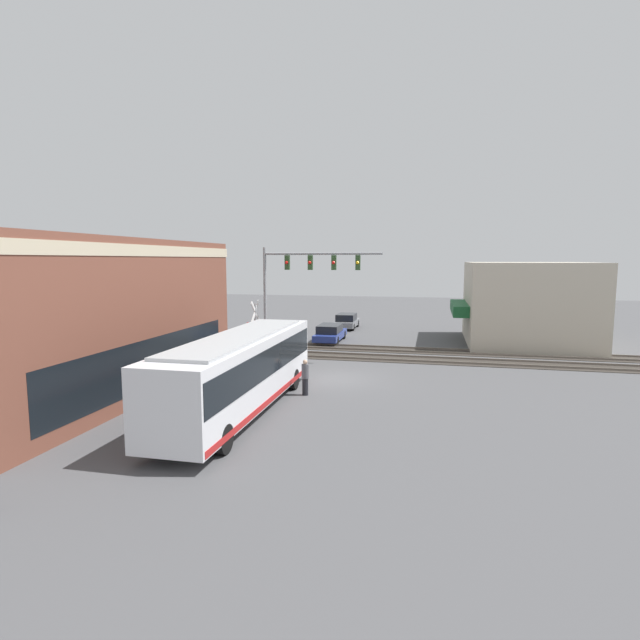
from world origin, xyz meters
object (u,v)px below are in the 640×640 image
parked_car_blue (330,333)px  pedestrian_near_bus (305,377)px  city_bus (241,369)px  parked_car_grey (347,322)px  crossing_signal (255,324)px

parked_car_blue → pedestrian_near_bus: bearing=-172.7°
city_bus → pedestrian_near_bus: 3.78m
parked_car_blue → parked_car_grey: (7.57, -0.00, 0.01)m
city_bus → parked_car_grey: (26.02, -0.00, -1.17)m
city_bus → parked_car_blue: bearing=-0.0°
city_bus → pedestrian_near_bus: size_ratio=7.33×
crossing_signal → parked_car_blue: (8.19, -3.11, -1.66)m
parked_car_blue → pedestrian_near_bus: size_ratio=2.85×
parked_car_blue → parked_car_grey: bearing=-0.0°
parked_car_grey → pedestrian_near_bus: size_ratio=2.56×
crossing_signal → pedestrian_near_bus: 8.89m
parked_car_blue → pedestrian_near_bus: (-15.36, -1.96, 0.22)m
parked_car_grey → city_bus: bearing=180.0°
crossing_signal → parked_car_grey: crossing_signal is taller
crossing_signal → parked_car_blue: size_ratio=0.79×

